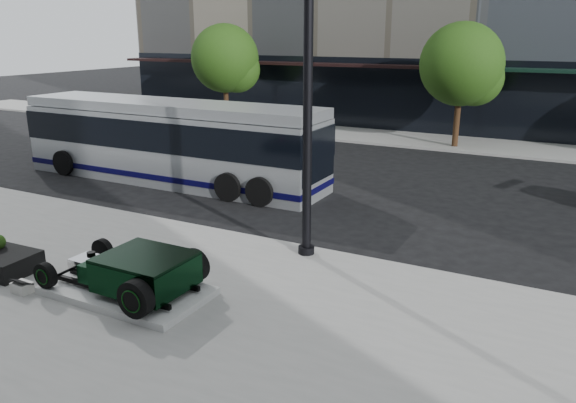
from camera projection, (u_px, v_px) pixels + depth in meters
The scene contains 8 objects.
ground at pixel (322, 224), 16.21m from camera, with size 120.00×120.00×0.00m, color black.
sidewalk_far at pixel (438, 142), 28.04m from camera, with size 70.00×4.00×0.12m, color gray.
street_trees at pixel (465, 68), 25.67m from camera, with size 29.80×3.80×5.70m.
display_plinth at pixel (128, 290), 11.59m from camera, with size 3.40×1.80×0.15m, color silver.
hot_rod at pixel (138, 271), 11.29m from camera, with size 3.22×2.00×0.81m.
info_plaque at pixel (22, 287), 11.64m from camera, with size 0.41×0.31×0.31m.
lamppost at pixel (308, 117), 12.78m from camera, with size 0.40×0.40×7.22m.
transit_bus at pixel (170, 141), 20.61m from camera, with size 12.12×2.88×2.92m.
Camera 1 is at (6.29, -14.02, 5.30)m, focal length 35.00 mm.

